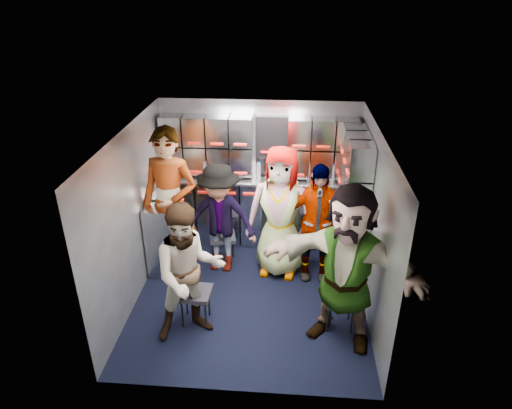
# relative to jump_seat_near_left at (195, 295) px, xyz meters

# --- Properties ---
(floor) EXTENTS (3.00, 3.00, 0.00)m
(floor) POSITION_rel_jump_seat_near_left_xyz_m (0.58, 0.54, -0.38)
(floor) COLOR black
(floor) RESTS_ON ground
(wall_back) EXTENTS (2.80, 0.04, 2.10)m
(wall_back) POSITION_rel_jump_seat_near_left_xyz_m (0.58, 2.04, 0.67)
(wall_back) COLOR gray
(wall_back) RESTS_ON ground
(wall_left) EXTENTS (0.04, 3.00, 2.10)m
(wall_left) POSITION_rel_jump_seat_near_left_xyz_m (-0.82, 0.54, 0.67)
(wall_left) COLOR gray
(wall_left) RESTS_ON ground
(wall_right) EXTENTS (0.04, 3.00, 2.10)m
(wall_right) POSITION_rel_jump_seat_near_left_xyz_m (1.98, 0.54, 0.67)
(wall_right) COLOR gray
(wall_right) RESTS_ON ground
(ceiling) EXTENTS (2.80, 3.00, 0.02)m
(ceiling) POSITION_rel_jump_seat_near_left_xyz_m (0.58, 0.54, 1.72)
(ceiling) COLOR silver
(ceiling) RESTS_ON wall_back
(cart_bank_back) EXTENTS (2.68, 0.38, 0.99)m
(cart_bank_back) POSITION_rel_jump_seat_near_left_xyz_m (0.58, 1.83, 0.12)
(cart_bank_back) COLOR #9499A3
(cart_bank_back) RESTS_ON ground
(cart_bank_left) EXTENTS (0.38, 0.76, 0.99)m
(cart_bank_left) POSITION_rel_jump_seat_near_left_xyz_m (-0.61, 1.10, 0.12)
(cart_bank_left) COLOR #9499A3
(cart_bank_left) RESTS_ON ground
(counter) EXTENTS (2.68, 0.42, 0.03)m
(counter) POSITION_rel_jump_seat_near_left_xyz_m (0.58, 1.83, 0.64)
(counter) COLOR #B8BABF
(counter) RESTS_ON cart_bank_back
(locker_bank_back) EXTENTS (2.68, 0.28, 0.82)m
(locker_bank_back) POSITION_rel_jump_seat_near_left_xyz_m (0.58, 1.89, 1.11)
(locker_bank_back) COLOR #9499A3
(locker_bank_back) RESTS_ON wall_back
(locker_bank_right) EXTENTS (0.28, 1.00, 0.82)m
(locker_bank_right) POSITION_rel_jump_seat_near_left_xyz_m (1.83, 1.24, 1.11)
(locker_bank_right) COLOR #9499A3
(locker_bank_right) RESTS_ON wall_right
(right_cabinet) EXTENTS (0.28, 1.20, 1.00)m
(right_cabinet) POSITION_rel_jump_seat_near_left_xyz_m (1.83, 1.14, 0.12)
(right_cabinet) COLOR #9499A3
(right_cabinet) RESTS_ON ground
(coffee_niche) EXTENTS (0.46, 0.16, 0.84)m
(coffee_niche) POSITION_rel_jump_seat_near_left_xyz_m (0.76, 1.95, 1.09)
(coffee_niche) COLOR black
(coffee_niche) RESTS_ON wall_back
(red_latch_strip) EXTENTS (2.60, 0.02, 0.03)m
(red_latch_strip) POSITION_rel_jump_seat_near_left_xyz_m (0.58, 1.63, 0.50)
(red_latch_strip) COLOR #B7170D
(red_latch_strip) RESTS_ON cart_bank_back
(jump_seat_near_left) EXTENTS (0.37, 0.36, 0.43)m
(jump_seat_near_left) POSITION_rel_jump_seat_near_left_xyz_m (0.00, 0.00, 0.00)
(jump_seat_near_left) COLOR black
(jump_seat_near_left) RESTS_ON ground
(jump_seat_mid_left) EXTENTS (0.40, 0.39, 0.41)m
(jump_seat_mid_left) POSITION_rel_jump_seat_near_left_xyz_m (0.13, 1.27, -0.02)
(jump_seat_mid_left) COLOR black
(jump_seat_mid_left) RESTS_ON ground
(jump_seat_center) EXTENTS (0.43, 0.41, 0.43)m
(jump_seat_center) POSITION_rel_jump_seat_near_left_xyz_m (0.92, 1.28, 0.01)
(jump_seat_center) COLOR black
(jump_seat_center) RESTS_ON ground
(jump_seat_mid_right) EXTENTS (0.51, 0.50, 0.50)m
(jump_seat_mid_right) POSITION_rel_jump_seat_near_left_xyz_m (1.38, 1.21, 0.07)
(jump_seat_mid_right) COLOR black
(jump_seat_mid_right) RESTS_ON ground
(jump_seat_near_right) EXTENTS (0.41, 0.39, 0.43)m
(jump_seat_near_right) POSITION_rel_jump_seat_near_left_xyz_m (1.63, 0.05, 0.00)
(jump_seat_near_right) COLOR black
(jump_seat_near_right) RESTS_ON ground
(attendant_standing) EXTENTS (0.81, 0.61, 2.02)m
(attendant_standing) POSITION_rel_jump_seat_near_left_xyz_m (-0.47, 0.96, 0.63)
(attendant_standing) COLOR black
(attendant_standing) RESTS_ON ground
(attendant_arc_a) EXTENTS (0.95, 0.86, 1.60)m
(attendant_arc_a) POSITION_rel_jump_seat_near_left_xyz_m (0.00, -0.18, 0.42)
(attendant_arc_a) COLOR black
(attendant_arc_a) RESTS_ON ground
(attendant_arc_b) EXTENTS (1.05, 0.68, 1.52)m
(attendant_arc_b) POSITION_rel_jump_seat_near_left_xyz_m (0.13, 1.09, 0.38)
(attendant_arc_b) COLOR black
(attendant_arc_b) RESTS_ON ground
(attendant_arc_c) EXTENTS (0.95, 0.70, 1.77)m
(attendant_arc_c) POSITION_rel_jump_seat_near_left_xyz_m (0.92, 1.10, 0.51)
(attendant_arc_c) COLOR black
(attendant_arc_c) RESTS_ON ground
(attendant_arc_d) EXTENTS (0.94, 0.40, 1.60)m
(attendant_arc_d) POSITION_rel_jump_seat_near_left_xyz_m (1.38, 1.03, 0.42)
(attendant_arc_d) COLOR black
(attendant_arc_d) RESTS_ON ground
(attendant_arc_e) EXTENTS (1.80, 1.16, 1.86)m
(attendant_arc_e) POSITION_rel_jump_seat_near_left_xyz_m (1.63, -0.13, 0.55)
(attendant_arc_e) COLOR black
(attendant_arc_e) RESTS_ON ground
(bottle_left) EXTENTS (0.06, 0.06, 0.26)m
(bottle_left) POSITION_rel_jump_seat_near_left_xyz_m (-0.17, 1.78, 0.78)
(bottle_left) COLOR white
(bottle_left) RESTS_ON counter
(bottle_mid) EXTENTS (0.06, 0.06, 0.25)m
(bottle_mid) POSITION_rel_jump_seat_near_left_xyz_m (0.59, 1.78, 0.78)
(bottle_mid) COLOR white
(bottle_mid) RESTS_ON counter
(bottle_right) EXTENTS (0.07, 0.07, 0.25)m
(bottle_right) POSITION_rel_jump_seat_near_left_xyz_m (1.62, 1.78, 0.78)
(bottle_right) COLOR white
(bottle_right) RESTS_ON counter
(cup_left) EXTENTS (0.09, 0.09, 0.09)m
(cup_left) POSITION_rel_jump_seat_near_left_xyz_m (0.07, 1.77, 0.70)
(cup_left) COLOR #C2B288
(cup_left) RESTS_ON counter
(cup_right) EXTENTS (0.09, 0.09, 0.11)m
(cup_right) POSITION_rel_jump_seat_near_left_xyz_m (1.83, 1.77, 0.71)
(cup_right) COLOR #C2B288
(cup_right) RESTS_ON counter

